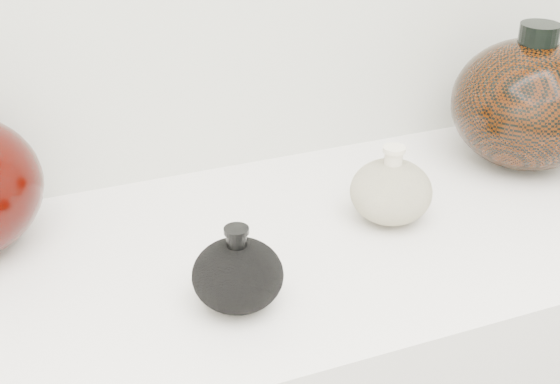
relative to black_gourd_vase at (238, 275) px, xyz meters
name	(u,v)px	position (x,y,z in m)	size (l,w,h in m)	color
black_gourd_vase	(238,275)	(0.00, 0.00, 0.00)	(0.14, 0.14, 0.11)	black
cream_gourd_vase	(391,191)	(0.26, 0.11, 0.00)	(0.12, 0.12, 0.11)	beige
right_round_pot	(528,103)	(0.55, 0.19, 0.06)	(0.26, 0.26, 0.23)	black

